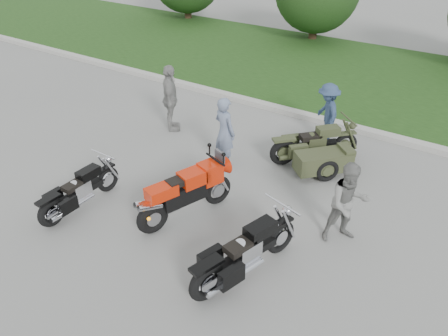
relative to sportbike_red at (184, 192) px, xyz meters
The scene contains 11 objects.
ground 0.70m from the sportbike_red, 90.66° to the right, with size 80.00×80.00×0.00m, color gray.
curb 5.70m from the sportbike_red, 90.04° to the left, with size 60.00×0.30×0.15m, color #B1AEA6.
grass_strip 9.84m from the sportbike_red, 90.02° to the left, with size 60.00×8.00×0.14m, color #2F5A1F.
sportbike_red is the anchor object (origin of this frame).
cruiser_left 2.26m from the sportbike_red, 154.08° to the right, with size 0.35×2.06×0.79m.
cruiser_right 1.96m from the sportbike_red, 22.30° to the right, with size 0.81×2.32×0.92m.
cruiser_sidecar 3.54m from the sportbike_red, 65.01° to the left, with size 1.93×2.08×0.88m.
person_stripe 2.28m from the sportbike_red, 102.62° to the left, with size 0.63×0.41×1.73m, color gray.
person_grey 3.13m from the sportbike_red, 21.82° to the left, with size 0.80×0.62×1.65m, color gray.
person_denim 4.80m from the sportbike_red, 77.18° to the left, with size 1.03×0.59×1.60m, color navy.
person_back 4.02m from the sportbike_red, 132.94° to the left, with size 1.08×0.45×1.85m, color gray.
Camera 1 is at (4.54, -5.11, 5.60)m, focal length 35.00 mm.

